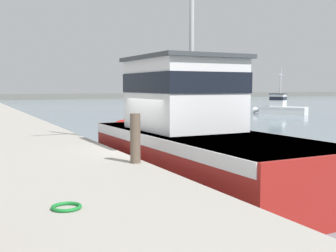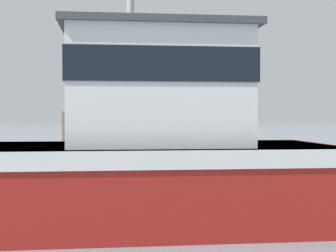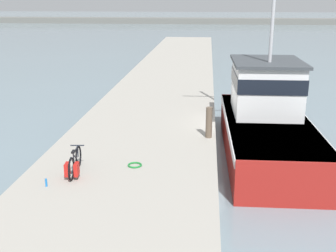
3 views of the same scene
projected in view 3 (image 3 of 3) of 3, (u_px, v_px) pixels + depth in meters
name	position (u px, v px, depth m)	size (l,w,h in m)	color
ground_plane	(239.00, 146.00, 18.49)	(320.00, 320.00, 0.00)	gray
dock_pier	(146.00, 132.00, 18.71)	(6.06, 80.00, 0.99)	#A39E93
fishing_boat_main	(266.00, 119.00, 17.46)	(3.50, 10.69, 10.06)	maroon
bicycle_touring	(74.00, 164.00, 12.96)	(0.51, 1.72, 0.78)	black
mooring_post	(209.00, 122.00, 16.35)	(0.25, 0.25, 1.21)	brown
hose_coil	(135.00, 165.00, 13.75)	(0.47, 0.47, 0.06)	#197A2D
water_bottle_by_bike	(46.00, 183.00, 12.24)	(0.06, 0.06, 0.24)	blue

